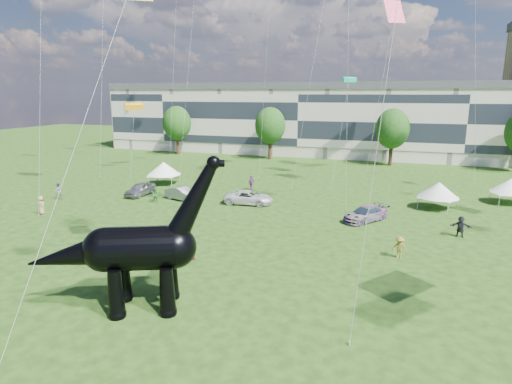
% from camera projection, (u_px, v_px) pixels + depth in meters
% --- Properties ---
extents(ground, '(220.00, 220.00, 0.00)m').
position_uv_depth(ground, '(184.00, 320.00, 21.69)').
color(ground, '#16330C').
rests_on(ground, ground).
extents(terrace_row, '(78.00, 11.00, 12.00)m').
position_uv_depth(terrace_row, '(305.00, 122.00, 79.93)').
color(terrace_row, beige).
rests_on(terrace_row, ground).
extents(tree_far_left, '(5.20, 5.20, 9.44)m').
position_uv_depth(tree_far_left, '(177.00, 120.00, 78.62)').
color(tree_far_left, '#382314').
rests_on(tree_far_left, ground).
extents(tree_mid_left, '(5.20, 5.20, 9.44)m').
position_uv_depth(tree_mid_left, '(270.00, 123.00, 72.86)').
color(tree_mid_left, '#382314').
rests_on(tree_mid_left, ground).
extents(tree_mid_right, '(5.20, 5.20, 9.44)m').
position_uv_depth(tree_mid_right, '(393.00, 125.00, 66.47)').
color(tree_mid_right, '#382314').
rests_on(tree_mid_right, ground).
extents(dinosaur_sculpture, '(10.00, 5.71, 8.47)m').
position_uv_depth(dinosaur_sculpture, '(133.00, 251.00, 22.25)').
color(dinosaur_sculpture, black).
rests_on(dinosaur_sculpture, ground).
extents(car_silver, '(1.84, 4.34, 1.46)m').
position_uv_depth(car_silver, '(140.00, 189.00, 47.84)').
color(car_silver, '#A5A4A9').
rests_on(car_silver, ground).
extents(car_grey, '(4.46, 2.68, 1.39)m').
position_uv_depth(car_grey, '(183.00, 194.00, 45.78)').
color(car_grey, gray).
rests_on(car_grey, ground).
extents(car_white, '(5.20, 2.80, 1.39)m').
position_uv_depth(car_white, '(249.00, 198.00, 44.12)').
color(car_white, silver).
rests_on(car_white, ground).
extents(car_dark, '(4.24, 4.83, 1.34)m').
position_uv_depth(car_dark, '(365.00, 214.00, 38.22)').
color(car_dark, '#595960').
rests_on(car_dark, ground).
extents(gazebo_near, '(5.01, 5.01, 2.71)m').
position_uv_depth(gazebo_near, '(438.00, 190.00, 42.07)').
color(gazebo_near, silver).
rests_on(gazebo_near, ground).
extents(gazebo_far, '(4.33, 4.33, 2.67)m').
position_uv_depth(gazebo_far, '(511.00, 186.00, 44.07)').
color(gazebo_far, white).
rests_on(gazebo_far, ground).
extents(gazebo_left, '(4.76, 4.76, 2.85)m').
position_uv_depth(gazebo_left, '(164.00, 169.00, 53.36)').
color(gazebo_left, white).
rests_on(gazebo_left, ground).
extents(visitors, '(48.54, 43.98, 1.88)m').
position_uv_depth(visitors, '(241.00, 222.00, 35.07)').
color(visitors, '#A68553').
rests_on(visitors, ground).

